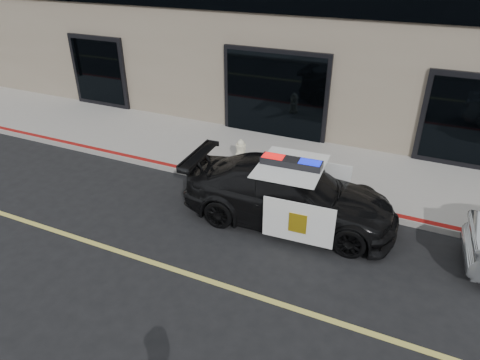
% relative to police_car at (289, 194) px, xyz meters
% --- Properties ---
extents(ground, '(120.00, 120.00, 0.00)m').
position_rel_police_car_xyz_m(ground, '(-1.03, -2.58, -0.70)').
color(ground, black).
rests_on(ground, ground).
extents(sidewalk_n, '(60.00, 3.50, 0.15)m').
position_rel_police_car_xyz_m(sidewalk_n, '(-1.03, 2.67, -0.63)').
color(sidewalk_n, gray).
rests_on(sidewalk_n, ground).
extents(police_car, '(2.49, 4.99, 1.56)m').
position_rel_police_car_xyz_m(police_car, '(0.00, 0.00, 0.00)').
color(police_car, black).
rests_on(police_car, ground).
extents(fire_hydrant, '(0.33, 0.46, 0.73)m').
position_rel_police_car_xyz_m(fire_hydrant, '(-2.08, 1.93, -0.21)').
color(fire_hydrant, beige).
rests_on(fire_hydrant, sidewalk_n).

